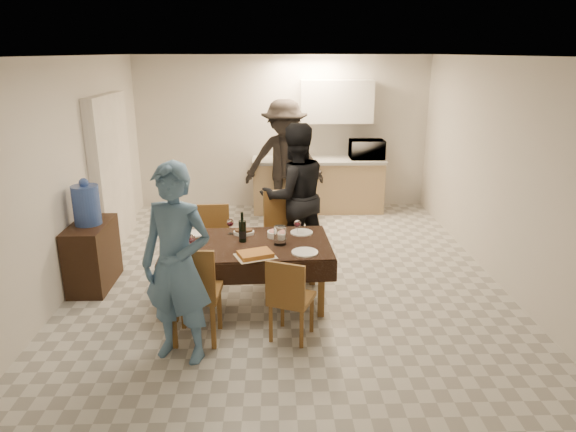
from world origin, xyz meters
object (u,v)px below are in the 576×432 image
(savoury_tart, at_px, (255,254))
(person_near, at_px, (177,265))
(dining_table, at_px, (247,246))
(person_far, at_px, (295,196))
(console, at_px, (93,255))
(water_pitcher, at_px, (280,236))
(microwave, at_px, (367,149))
(wine_bottle, at_px, (242,227))
(person_kitchen, at_px, (284,161))
(water_jug, at_px, (86,205))

(savoury_tart, bearing_deg, person_near, -134.13)
(dining_table, bearing_deg, person_far, 59.80)
(console, distance_m, water_pitcher, 2.28)
(water_pitcher, bearing_deg, microwave, 66.21)
(wine_bottle, distance_m, savoury_tart, 0.48)
(wine_bottle, bearing_deg, microwave, 60.17)
(dining_table, xyz_separation_m, person_kitchen, (0.46, 2.95, 0.31))
(savoury_tart, xyz_separation_m, person_far, (0.45, 1.43, 0.20))
(water_jug, height_order, person_kitchen, person_kitchen)
(console, bearing_deg, savoury_tart, -23.70)
(microwave, bearing_deg, person_kitchen, 17.74)
(wine_bottle, xyz_separation_m, savoury_tart, (0.15, -0.43, -0.14))
(water_jug, distance_m, person_kitchen, 3.38)
(water_pitcher, bearing_deg, person_far, 79.70)
(savoury_tart, bearing_deg, person_kitchen, 83.75)
(wine_bottle, height_order, water_pitcher, wine_bottle)
(microwave, bearing_deg, water_jug, 38.42)
(person_near, xyz_separation_m, person_far, (1.10, 2.10, 0.02))
(water_pitcher, xyz_separation_m, microwave, (1.52, 3.45, 0.28))
(dining_table, height_order, savoury_tart, savoury_tart)
(person_near, distance_m, person_far, 2.37)
(dining_table, xyz_separation_m, water_jug, (-1.83, 0.47, 0.33))
(console, height_order, person_kitchen, person_kitchen)
(water_pitcher, bearing_deg, console, 166.66)
(person_kitchen, bearing_deg, water_jug, -132.71)
(console, distance_m, savoury_tart, 2.13)
(savoury_tart, distance_m, person_near, 0.95)
(dining_table, bearing_deg, microwave, 58.62)
(wine_bottle, relative_size, person_kitchen, 0.17)
(person_far, bearing_deg, microwave, -138.48)
(microwave, height_order, person_kitchen, person_kitchen)
(wine_bottle, height_order, person_far, person_far)
(dining_table, relative_size, person_kitchen, 0.93)
(water_jug, distance_m, savoury_tart, 2.12)
(wine_bottle, height_order, microwave, microwave)
(microwave, bearing_deg, person_far, 60.66)
(wine_bottle, relative_size, water_pitcher, 1.64)
(dining_table, distance_m, person_kitchen, 3.00)
(microwave, bearing_deg, dining_table, 61.18)
(dining_table, height_order, water_jug, water_jug)
(water_jug, xyz_separation_m, savoury_tart, (1.93, -0.85, -0.28))
(person_near, bearing_deg, person_far, 80.88)
(console, xyz_separation_m, person_near, (1.28, -1.52, 0.51))
(water_jug, distance_m, microwave, 4.72)
(dining_table, relative_size, console, 2.19)
(microwave, bearing_deg, wine_bottle, 60.17)
(water_pitcher, bearing_deg, wine_bottle, 165.96)
(water_jug, relative_size, person_far, 0.25)
(console, bearing_deg, dining_table, -14.31)
(dining_table, xyz_separation_m, savoury_tart, (0.10, -0.38, 0.06))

